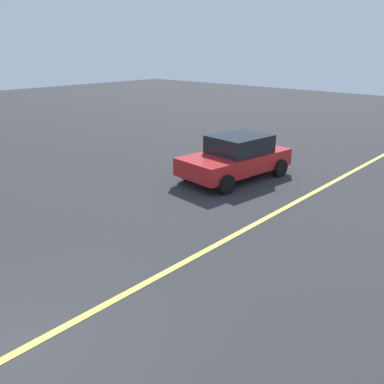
# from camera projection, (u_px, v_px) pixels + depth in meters

# --- Properties ---
(ground_plane) EXTENTS (80.00, 80.00, 0.00)m
(ground_plane) POSITION_uv_depth(u_px,v_px,m) (6.00, 358.00, 6.17)
(ground_plane) COLOR #2D2D30
(lane_marking_centre) EXTENTS (28.00, 0.16, 0.01)m
(lane_marking_centre) POSITION_uv_depth(u_px,v_px,m) (152.00, 279.00, 8.25)
(lane_marking_centre) COLOR #E0D14C
(car_red_mid_road) EXTENTS (4.31, 2.46, 1.54)m
(car_red_mid_road) POSITION_uv_depth(u_px,v_px,m) (236.00, 157.00, 14.37)
(car_red_mid_road) COLOR red
(car_red_mid_road) RESTS_ON ground_plane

